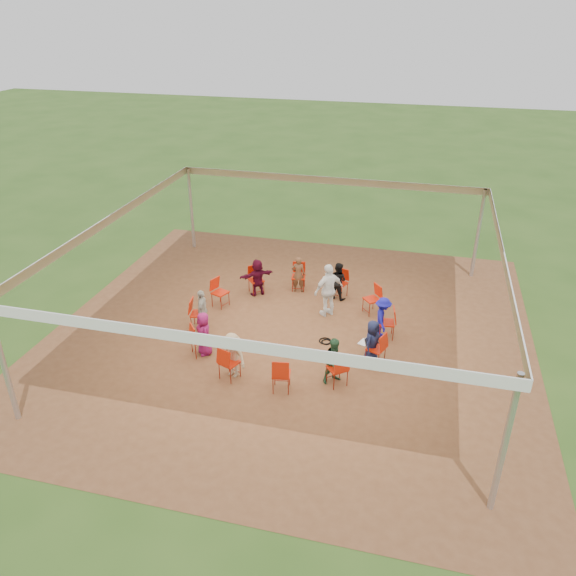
% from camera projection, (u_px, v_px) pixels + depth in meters
% --- Properties ---
extents(ground, '(80.00, 80.00, 0.00)m').
position_uv_depth(ground, '(291.00, 332.00, 15.66)').
color(ground, '#2D4D18').
rests_on(ground, ground).
extents(dirt_patch, '(13.00, 13.00, 0.00)m').
position_uv_depth(dirt_patch, '(291.00, 332.00, 15.66)').
color(dirt_patch, brown).
rests_on(dirt_patch, ground).
extents(tent, '(10.33, 10.33, 3.00)m').
position_uv_depth(tent, '(291.00, 254.00, 14.58)').
color(tent, '#B2B2B7').
rests_on(tent, ground).
extents(chair_0, '(0.56, 0.55, 0.90)m').
position_uv_depth(chair_0, '(376.00, 349.00, 14.12)').
color(chair_0, red).
rests_on(chair_0, ground).
extents(chair_1, '(0.50, 0.48, 0.90)m').
position_uv_depth(chair_1, '(387.00, 323.00, 15.24)').
color(chair_1, red).
rests_on(chair_1, ground).
extents(chair_2, '(0.61, 0.60, 0.90)m').
position_uv_depth(chair_2, '(372.00, 300.00, 16.42)').
color(chair_2, red).
rests_on(chair_2, ground).
extents(chair_3, '(0.55, 0.56, 0.90)m').
position_uv_depth(chair_3, '(340.00, 284.00, 17.35)').
color(chair_3, red).
rests_on(chair_3, ground).
extents(chair_4, '(0.48, 0.50, 0.90)m').
position_uv_depth(chair_4, '(299.00, 277.00, 17.76)').
color(chair_4, red).
rests_on(chair_4, ground).
extents(chair_5, '(0.60, 0.61, 0.90)m').
position_uv_depth(chair_5, '(256.00, 280.00, 17.56)').
color(chair_5, red).
rests_on(chair_5, ground).
extents(chair_6, '(0.56, 0.55, 0.90)m').
position_uv_depth(chair_6, '(220.00, 293.00, 16.80)').
color(chair_6, red).
rests_on(chair_6, ground).
extents(chair_7, '(0.50, 0.48, 0.90)m').
position_uv_depth(chair_7, '(198.00, 314.00, 15.67)').
color(chair_7, red).
rests_on(chair_7, ground).
extents(chair_8, '(0.61, 0.60, 0.90)m').
position_uv_depth(chair_8, '(200.00, 340.00, 14.49)').
color(chair_8, red).
rests_on(chair_8, ground).
extents(chair_9, '(0.55, 0.56, 0.90)m').
position_uv_depth(chair_9, '(229.00, 363.00, 13.57)').
color(chair_9, red).
rests_on(chair_9, ground).
extents(chair_10, '(0.48, 0.50, 0.90)m').
position_uv_depth(chair_10, '(281.00, 374.00, 13.15)').
color(chair_10, red).
rests_on(chair_10, ground).
extents(chair_11, '(0.60, 0.61, 0.90)m').
position_uv_depth(chair_11, '(337.00, 369.00, 13.35)').
color(chair_11, red).
rests_on(chair_11, ground).
extents(person_seated_0, '(0.51, 0.66, 1.19)m').
position_uv_depth(person_seated_0, '(372.00, 342.00, 14.11)').
color(person_seated_0, '#151A39').
rests_on(person_seated_0, ground).
extents(person_seated_1, '(0.50, 0.82, 1.19)m').
position_uv_depth(person_seated_1, '(383.00, 318.00, 15.18)').
color(person_seated_1, '#151392').
rests_on(person_seated_1, ground).
extents(person_seated_2, '(0.66, 0.52, 1.19)m').
position_uv_depth(person_seated_2, '(338.00, 281.00, 17.19)').
color(person_seated_2, black).
rests_on(person_seated_2, ground).
extents(person_seated_3, '(0.47, 0.35, 1.19)m').
position_uv_depth(person_seated_3, '(298.00, 274.00, 17.59)').
color(person_seated_3, brown).
rests_on(person_seated_3, ground).
extents(person_seated_4, '(1.12, 1.01, 1.19)m').
position_uv_depth(person_seated_4, '(258.00, 277.00, 17.40)').
color(person_seated_4, '#47081D').
rests_on(person_seated_4, ground).
extents(person_seated_5, '(0.46, 0.74, 1.19)m').
position_uv_depth(person_seated_5, '(202.00, 309.00, 15.60)').
color(person_seated_5, '#B1AD9E').
rests_on(person_seated_5, ground).
extents(person_seated_6, '(0.62, 0.66, 1.19)m').
position_uv_depth(person_seated_6, '(204.00, 334.00, 14.47)').
color(person_seated_6, '#831350').
rests_on(person_seated_6, ground).
extents(person_seated_7, '(0.85, 0.63, 1.19)m').
position_uv_depth(person_seated_7, '(232.00, 355.00, 13.59)').
color(person_seated_7, tan).
rests_on(person_seated_7, ground).
extents(person_seated_8, '(0.66, 0.62, 1.19)m').
position_uv_depth(person_seated_8, '(335.00, 361.00, 13.38)').
color(person_seated_8, '#254F30').
rests_on(person_seated_8, ground).
extents(standing_person, '(1.02, 1.01, 1.62)m').
position_uv_depth(standing_person, '(329.00, 290.00, 16.17)').
color(standing_person, white).
rests_on(standing_person, ground).
extents(cable_coil, '(0.41, 0.41, 0.03)m').
position_uv_depth(cable_coil, '(326.00, 341.00, 15.20)').
color(cable_coil, black).
rests_on(cable_coil, ground).
extents(laptop, '(0.35, 0.39, 0.22)m').
position_uv_depth(laptop, '(366.00, 341.00, 14.21)').
color(laptop, '#B7B7BC').
rests_on(laptop, ground).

